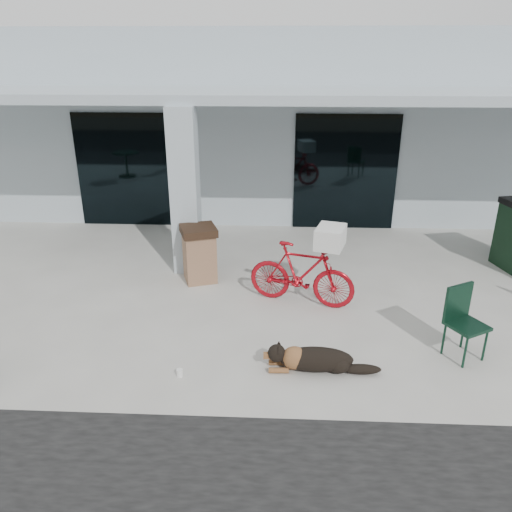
# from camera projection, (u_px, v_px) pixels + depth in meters

# --- Properties ---
(ground) EXTENTS (80.00, 80.00, 0.00)m
(ground) POSITION_uv_depth(u_px,v_px,m) (260.00, 330.00, 7.71)
(ground) COLOR beige
(ground) RESTS_ON ground
(building) EXTENTS (22.00, 7.00, 4.50)m
(building) POSITION_uv_depth(u_px,v_px,m) (272.00, 115.00, 14.70)
(building) COLOR #ABB8C2
(building) RESTS_ON ground
(storefront_glass_left) EXTENTS (2.80, 0.06, 2.70)m
(storefront_glass_left) POSITION_uv_depth(u_px,v_px,m) (135.00, 171.00, 11.94)
(storefront_glass_left) COLOR black
(storefront_glass_left) RESTS_ON ground
(storefront_glass_right) EXTENTS (2.40, 0.06, 2.70)m
(storefront_glass_right) POSITION_uv_depth(u_px,v_px,m) (345.00, 173.00, 11.72)
(storefront_glass_right) COLOR black
(storefront_glass_right) RESTS_ON ground
(column) EXTENTS (0.50, 0.50, 3.12)m
(column) POSITION_uv_depth(u_px,v_px,m) (185.00, 192.00, 9.31)
(column) COLOR #ABB8C2
(column) RESTS_ON ground
(overhang) EXTENTS (22.00, 2.80, 0.18)m
(overhang) POSITION_uv_depth(u_px,v_px,m) (268.00, 94.00, 9.81)
(overhang) COLOR #ABB8C2
(overhang) RESTS_ON column
(bicycle) EXTENTS (1.88, 1.01, 1.09)m
(bicycle) POSITION_uv_depth(u_px,v_px,m) (301.00, 274.00, 8.35)
(bicycle) COLOR #A60D18
(bicycle) RESTS_ON ground
(laundry_basket) EXTENTS (0.57, 0.67, 0.34)m
(laundry_basket) POSITION_uv_depth(u_px,v_px,m) (330.00, 237.00, 7.94)
(laundry_basket) COLOR white
(laundry_basket) RESTS_ON bicycle
(dog) EXTENTS (1.17, 0.42, 0.39)m
(dog) POSITION_uv_depth(u_px,v_px,m) (316.00, 358.00, 6.68)
(dog) COLOR black
(dog) RESTS_ON ground
(cup_near_dog) EXTENTS (0.11, 0.11, 0.11)m
(cup_near_dog) POSITION_uv_depth(u_px,v_px,m) (180.00, 373.00, 6.60)
(cup_near_dog) COLOR white
(cup_near_dog) RESTS_ON ground
(cafe_chair_far_a) EXTENTS (0.66, 0.68, 1.04)m
(cafe_chair_far_a) POSITION_uv_depth(u_px,v_px,m) (467.00, 325.00, 6.85)
(cafe_chair_far_a) COLOR #113223
(cafe_chair_far_a) RESTS_ON ground
(trash_receptacle) EXTENTS (0.79, 0.79, 1.05)m
(trash_receptacle) POSITION_uv_depth(u_px,v_px,m) (199.00, 254.00, 9.22)
(trash_receptacle) COLOR #876146
(trash_receptacle) RESTS_ON ground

